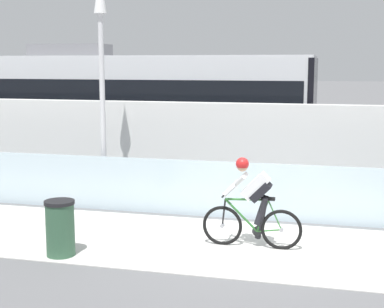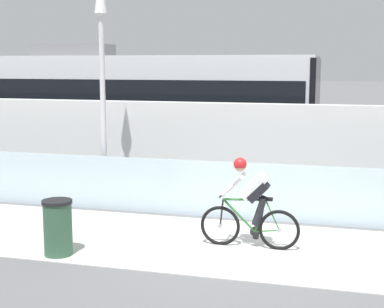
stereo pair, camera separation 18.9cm
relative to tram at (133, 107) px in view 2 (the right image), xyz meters
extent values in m
plane|color=slate|center=(4.73, -6.85, -1.89)|extent=(200.00, 200.00, 0.00)
cube|color=silver|center=(4.73, -6.85, -1.89)|extent=(32.00, 3.20, 0.01)
cube|color=silver|center=(4.73, -5.00, -1.29)|extent=(32.00, 0.05, 1.20)
cube|color=silver|center=(4.73, -3.20, -0.74)|extent=(32.00, 0.36, 2.30)
cube|color=#595654|center=(4.73, -0.72, -1.89)|extent=(32.00, 0.08, 0.01)
cube|color=#595654|center=(4.73, 0.72, -1.89)|extent=(32.00, 0.08, 0.01)
cube|color=silver|center=(0.02, 0.00, 0.01)|extent=(11.00, 2.50, 3.10)
cube|color=black|center=(0.02, 0.00, 0.36)|extent=(10.56, 2.54, 1.04)
cube|color=#14724C|center=(0.02, 0.00, -1.36)|extent=(10.78, 2.53, 0.28)
cube|color=slate|center=(-1.96, 0.00, 1.74)|extent=(2.40, 1.10, 0.36)
cube|color=#232326|center=(-3.50, 0.00, -1.53)|extent=(1.40, 1.88, 0.20)
cylinder|color=black|center=(-3.50, -0.72, -1.59)|extent=(0.60, 0.10, 0.60)
cylinder|color=black|center=(-3.50, 0.72, -1.59)|extent=(0.60, 0.10, 0.60)
cube|color=#232326|center=(3.54, 0.00, -1.53)|extent=(1.40, 1.88, 0.20)
cylinder|color=black|center=(3.54, -0.72, -1.59)|extent=(0.60, 0.10, 0.60)
cylinder|color=black|center=(3.54, 0.72, -1.59)|extent=(0.60, 0.10, 0.60)
cube|color=black|center=(5.47, 0.00, 0.01)|extent=(0.16, 2.54, 2.94)
torus|color=black|center=(4.26, -6.85, -1.53)|extent=(0.72, 0.06, 0.72)
cylinder|color=#99999E|center=(4.26, -6.85, -1.53)|extent=(0.07, 0.10, 0.07)
torus|color=black|center=(5.31, -6.85, -1.53)|extent=(0.72, 0.06, 0.72)
cylinder|color=#99999E|center=(5.31, -6.85, -1.53)|extent=(0.07, 0.10, 0.07)
cylinder|color=#337233|center=(4.60, -6.85, -1.32)|extent=(0.60, 0.04, 0.58)
cylinder|color=#337233|center=(4.97, -6.85, -1.30)|extent=(0.22, 0.04, 0.59)
cylinder|color=#337233|center=(4.69, -6.85, -1.03)|extent=(0.76, 0.04, 0.07)
cylinder|color=#337233|center=(5.10, -6.85, -1.56)|extent=(0.43, 0.03, 0.09)
cylinder|color=#337233|center=(5.19, -6.85, -1.27)|extent=(0.27, 0.02, 0.53)
cylinder|color=black|center=(4.28, -6.85, -1.29)|extent=(0.08, 0.03, 0.49)
cube|color=black|center=(5.06, -6.85, -0.99)|extent=(0.24, 0.10, 0.05)
cylinder|color=black|center=(4.31, -6.85, -0.94)|extent=(0.03, 0.58, 0.03)
cylinder|color=#262628|center=(4.88, -6.85, -1.59)|extent=(0.18, 0.02, 0.18)
cube|color=silver|center=(4.84, -6.85, -0.78)|extent=(0.50, 0.28, 0.51)
cube|color=black|center=(4.94, -6.85, -0.87)|extent=(0.38, 0.30, 0.38)
sphere|color=tan|center=(4.60, -6.85, -0.43)|extent=(0.20, 0.20, 0.20)
sphere|color=red|center=(4.60, -6.85, -0.40)|extent=(0.23, 0.23, 0.23)
cylinder|color=silver|center=(4.49, -6.85, -0.77)|extent=(0.44, 0.41, 0.41)
cylinder|color=silver|center=(4.49, -6.85, -0.77)|extent=(0.44, 0.41, 0.41)
cylinder|color=black|center=(4.95, -6.85, -1.35)|extent=(0.29, 0.33, 0.80)
cylinder|color=black|center=(4.95, -6.85, -1.21)|extent=(0.29, 0.33, 0.54)
cylinder|color=gray|center=(1.09, -4.70, -1.79)|extent=(0.24, 0.24, 0.20)
cylinder|color=silver|center=(1.09, -4.70, 0.31)|extent=(0.12, 0.12, 4.20)
cylinder|color=#33593F|center=(1.73, -8.10, -1.44)|extent=(0.48, 0.48, 0.90)
cylinder|color=black|center=(1.73, -8.10, -0.96)|extent=(0.51, 0.51, 0.06)
camera|label=1|loc=(6.19, -16.58, 1.33)|focal=53.65mm
camera|label=2|loc=(6.37, -16.53, 1.33)|focal=53.65mm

